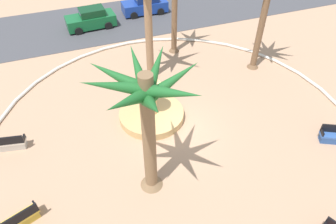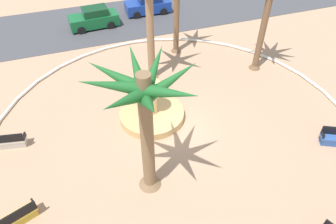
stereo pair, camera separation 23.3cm
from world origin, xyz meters
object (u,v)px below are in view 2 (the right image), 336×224
object	(u,v)px
fountain	(152,113)
parked_car_leftmost	(94,18)
palm_tree_mid_plaza	(149,2)
bench_east	(18,217)
palm_tree_far_side	(144,107)
parked_car_second	(148,5)
bench_west	(11,142)
bench_southeast	(336,139)

from	to	relation	value
fountain	parked_car_leftmost	bearing A→B (deg)	95.62
palm_tree_mid_plaza	bench_east	world-z (taller)	palm_tree_mid_plaza
palm_tree_far_side	parked_car_second	xyz separation A→B (m)	(5.31, 17.97, -4.01)
bench_west	bench_southeast	bearing A→B (deg)	-18.65
palm_tree_far_side	bench_east	bearing A→B (deg)	-179.67
bench_east	bench_west	world-z (taller)	same
fountain	parked_car_leftmost	world-z (taller)	fountain
bench_east	parked_car_second	world-z (taller)	parked_car_second
parked_car_second	fountain	bearing A→B (deg)	-105.76
fountain	parked_car_second	xyz separation A→B (m)	(3.85, 13.63, 0.45)
parked_car_leftmost	palm_tree_far_side	bearing A→B (deg)	-90.81
fountain	bench_west	bearing A→B (deg)	177.79
fountain	bench_west	size ratio (longest dim) A/B	2.22
bench_east	parked_car_leftmost	bearing A→B (deg)	70.66
parked_car_leftmost	bench_west	bearing A→B (deg)	-117.51
palm_tree_mid_plaza	bench_west	xyz separation A→B (m)	(-8.76, -3.59, -4.81)
fountain	palm_tree_mid_plaza	world-z (taller)	palm_tree_mid_plaza
parked_car_leftmost	bench_east	bearing A→B (deg)	-109.34
bench_east	bench_southeast	size ratio (longest dim) A/B	1.01
fountain	parked_car_second	world-z (taller)	fountain
bench_east	parked_car_leftmost	xyz separation A→B (m)	(5.90, 16.82, 0.43)
parked_car_second	bench_southeast	bearing A→B (deg)	-76.05
palm_tree_mid_plaza	bench_southeast	xyz separation A→B (m)	(7.30, -9.01, -4.81)
bench_east	parked_car_second	xyz separation A→B (m)	(10.97, 18.00, 0.43)
bench_southeast	palm_tree_far_side	bearing A→B (deg)	175.48
bench_west	palm_tree_mid_plaza	bearing A→B (deg)	22.29
palm_tree_mid_plaza	parked_car_leftmost	size ratio (longest dim) A/B	1.71
bench_east	parked_car_second	bearing A→B (deg)	58.63
parked_car_second	bench_west	bearing A→B (deg)	-130.53
fountain	bench_east	xyz separation A→B (m)	(-7.13, -4.37, 0.01)
bench_southeast	bench_east	bearing A→B (deg)	177.23
palm_tree_far_side	parked_car_leftmost	distance (m)	17.26
fountain	palm_tree_mid_plaza	distance (m)	6.31
fountain	bench_southeast	xyz separation A→B (m)	(8.50, -5.13, 0.01)
palm_tree_mid_plaza	bench_east	size ratio (longest dim) A/B	4.17
palm_tree_mid_plaza	bench_west	size ratio (longest dim) A/B	4.19
palm_tree_far_side	bench_east	world-z (taller)	palm_tree_far_side
bench_east	bench_west	size ratio (longest dim) A/B	1.00
bench_southeast	parked_car_leftmost	distance (m)	20.09
palm_tree_mid_plaza	parked_car_leftmost	xyz separation A→B (m)	(-2.43, 8.57, -4.38)
palm_tree_mid_plaza	fountain	bearing A→B (deg)	-107.24
palm_tree_mid_plaza	parked_car_leftmost	bearing A→B (deg)	105.83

